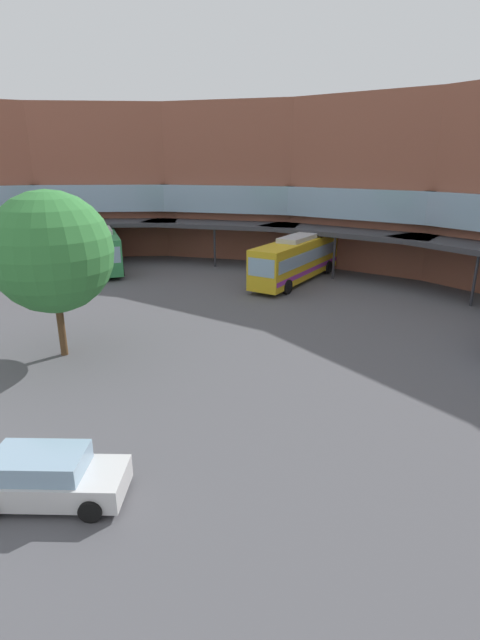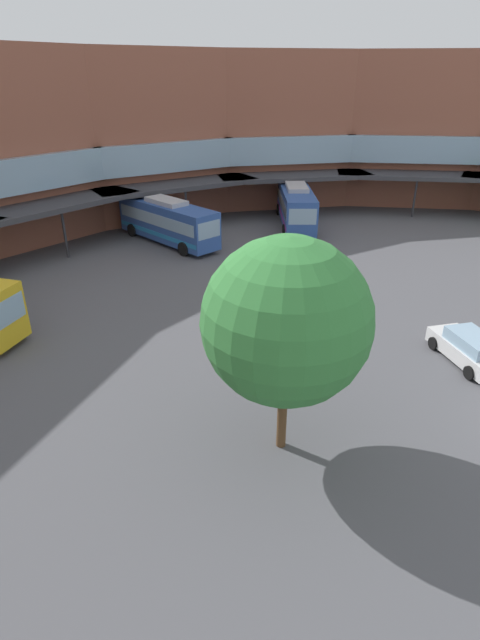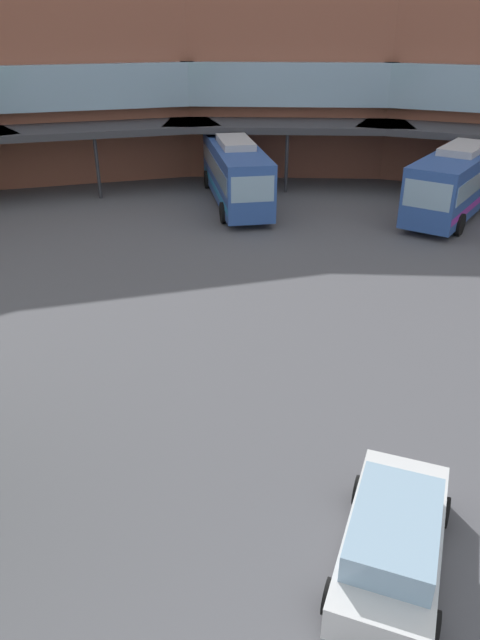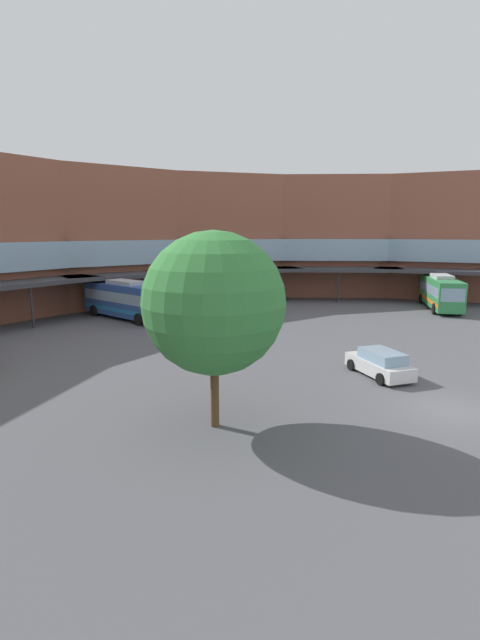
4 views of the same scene
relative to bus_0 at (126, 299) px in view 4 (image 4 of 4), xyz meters
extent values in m
plane|color=#515156|center=(-7.46, -29.92, -1.84)|extent=(129.70, 129.70, 0.00)
cube|color=#93543F|center=(31.51, -21.60, 5.54)|extent=(8.98, 15.83, 14.76)
cube|color=#8CADC6|center=(30.92, -21.73, 4.06)|extent=(8.90, 14.43, 2.58)
cube|color=#38383D|center=(26.62, -22.65, 1.85)|extent=(7.02, 15.42, 0.40)
cylinder|color=#2D2D33|center=(25.05, -22.98, 0.00)|extent=(0.20, 0.20, 3.69)
cube|color=#93543F|center=(26.50, -9.08, 5.54)|extent=(12.91, 15.85, 14.76)
cube|color=#8CADC6|center=(25.99, -9.39, 4.06)|extent=(12.34, 14.70, 2.58)
cube|color=#38383D|center=(22.24, -11.69, 1.85)|extent=(11.21, 14.80, 0.40)
cylinder|color=#2D2D33|center=(20.88, -12.53, 0.00)|extent=(0.20, 0.20, 3.69)
cube|color=#93543F|center=(17.60, 1.06, 5.54)|extent=(15.36, 14.04, 14.76)
cube|color=#8CADC6|center=(17.22, 0.59, 4.06)|extent=(14.36, 13.29, 2.58)
cube|color=#38383D|center=(14.46, -2.83, 1.85)|extent=(14.11, 12.49, 0.40)
cylinder|color=#2D2D33|center=(13.45, -4.07, 0.00)|extent=(0.20, 0.20, 3.69)
cube|color=#93543F|center=(5.83, 7.65, 5.54)|extent=(16.06, 10.63, 14.76)
cube|color=#8CADC6|center=(5.63, 7.08, 4.06)|extent=(14.73, 10.36, 2.58)
cube|color=#38383D|center=(4.16, 2.94, 1.85)|extent=(15.39, 8.75, 0.40)
cylinder|color=#2D2D33|center=(3.63, 1.43, 0.00)|extent=(0.20, 0.20, 3.69)
cube|color=#38383D|center=(-7.46, 4.93, 1.85)|extent=(14.91, 4.00, 0.40)
cylinder|color=#2D2D33|center=(-7.46, 3.33, 0.00)|extent=(0.20, 0.20, 3.69)
cube|color=#2D519E|center=(0.00, 0.02, -0.03)|extent=(3.65, 10.66, 2.93)
cube|color=#8CADC6|center=(0.00, 0.02, 0.33)|extent=(3.63, 10.04, 0.94)
cube|color=#267FBF|center=(0.00, 0.02, -0.85)|extent=(3.65, 10.46, 0.35)
cube|color=#8CADC6|center=(-0.60, -5.12, 0.33)|extent=(2.15, 0.37, 1.29)
cube|color=#B2B2B7|center=(0.00, 0.02, 1.62)|extent=(2.14, 3.94, 0.36)
cylinder|color=black|center=(0.80, -3.66, -1.29)|extent=(0.43, 1.13, 1.10)
cylinder|color=black|center=(-1.63, -3.37, -1.29)|extent=(0.43, 1.13, 1.10)
cylinder|color=black|center=(1.63, 3.40, -1.29)|extent=(0.43, 1.13, 1.10)
cylinder|color=black|center=(-0.80, 3.69, -1.29)|extent=(0.43, 1.13, 1.10)
cube|color=#2D519E|center=(11.08, -5.26, 0.00)|extent=(9.92, 8.76, 2.98)
cube|color=#8CADC6|center=(11.08, -5.26, 0.36)|extent=(9.46, 8.39, 0.95)
cube|color=purple|center=(11.08, -5.26, -0.83)|extent=(9.77, 8.64, 0.36)
cube|color=#8CADC6|center=(6.98, -8.61, 0.36)|extent=(1.53, 1.84, 1.31)
cube|color=#B2B2B7|center=(11.08, -5.26, 1.67)|extent=(4.13, 3.84, 0.36)
cylinder|color=black|center=(9.08, -8.56, -1.29)|extent=(1.04, 0.93, 1.10)
cylinder|color=black|center=(7.44, -6.55, -1.29)|extent=(1.04, 0.93, 1.10)
cylinder|color=black|center=(14.71, -3.97, -1.29)|extent=(1.04, 0.93, 1.10)
cylinder|color=black|center=(13.08, -1.96, -1.29)|extent=(1.04, 0.93, 1.10)
cube|color=#338C4C|center=(22.66, -23.26, -0.02)|extent=(10.73, 6.43, 2.94)
cube|color=#8CADC6|center=(22.66, -23.26, 0.33)|extent=(10.16, 6.23, 0.94)
cube|color=orange|center=(22.66, -23.26, -0.85)|extent=(10.54, 6.37, 0.35)
cube|color=#8CADC6|center=(17.82, -25.32, 0.33)|extent=(0.96, 2.05, 1.29)
cube|color=#B2B2B7|center=(22.66, -23.26, 1.62)|extent=(4.19, 3.09, 0.36)
cylinder|color=black|center=(19.82, -25.81, -1.29)|extent=(1.13, 0.71, 1.10)
cylinder|color=black|center=(18.85, -23.53, -1.29)|extent=(1.13, 0.71, 1.10)
cylinder|color=black|center=(26.46, -22.99, -1.29)|extent=(1.13, 0.71, 1.10)
cylinder|color=black|center=(25.49, -20.71, -1.29)|extent=(1.13, 0.71, 1.10)
cube|color=silver|center=(-4.08, -25.39, -1.29)|extent=(4.08, 4.60, 0.75)
cube|color=#8CADC6|center=(-4.23, -25.59, -0.61)|extent=(2.85, 3.06, 0.60)
cylinder|color=black|center=(-3.93, -23.68, -1.51)|extent=(0.57, 0.66, 0.66)
cylinder|color=black|center=(-2.49, -24.76, -1.51)|extent=(0.57, 0.66, 0.66)
cylinder|color=black|center=(-5.67, -26.01, -1.51)|extent=(0.57, 0.66, 0.66)
cylinder|color=black|center=(-4.24, -27.09, -1.51)|extent=(0.57, 0.66, 0.66)
cylinder|color=brown|center=(-14.99, -21.86, 0.01)|extent=(0.36, 0.36, 3.69)
sphere|color=#38843D|center=(-14.99, -21.86, 3.47)|extent=(5.87, 5.87, 5.87)
camera|label=1|loc=(8.57, -27.60, 7.67)|focal=26.56mm
camera|label=2|loc=(-27.75, -30.21, 11.04)|focal=28.24mm
camera|label=3|loc=(-9.32, -32.52, 7.96)|focal=33.24mm
camera|label=4|loc=(-29.91, -33.28, 6.37)|focal=26.25mm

